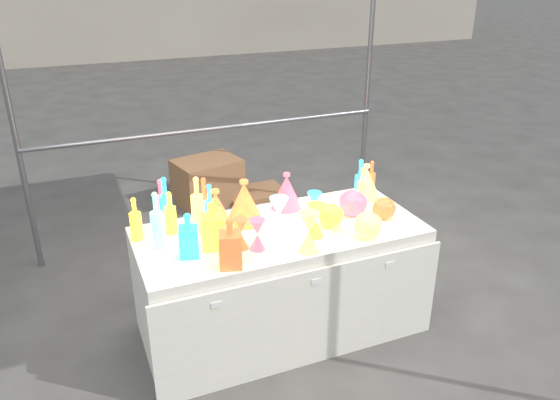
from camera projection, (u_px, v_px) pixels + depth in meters
name	position (u px, v px, depth m)	size (l,w,h in m)	color
ground	(280.00, 326.00, 3.74)	(80.00, 80.00, 0.00)	#615F59
display_table	(281.00, 280.00, 3.58)	(1.84, 0.83, 0.75)	white
cardboard_box_closed	(208.00, 181.00, 5.56)	(0.63, 0.46, 0.46)	#A06E48
cardboard_box_flat	(255.00, 193.00, 5.79)	(0.62, 0.44, 0.05)	#A06E48
bottle_0	(135.00, 219.00, 3.26)	(0.07, 0.07, 0.27)	#F64217
bottle_1	(210.00, 207.00, 3.38)	(0.07, 0.07, 0.30)	#188820
bottle_2	(205.00, 202.00, 3.42)	(0.07, 0.07, 0.33)	orange
bottle_3	(162.00, 202.00, 3.44)	(0.08, 0.08, 0.31)	#1F22B7
bottle_4	(197.00, 202.00, 3.39)	(0.08, 0.08, 0.34)	#158575
bottle_5	(157.00, 220.00, 3.15)	(0.08, 0.08, 0.35)	#D72B6C
bottle_6	(170.00, 213.00, 3.33)	(0.07, 0.07, 0.28)	#F64217
bottle_7	(166.00, 203.00, 3.39)	(0.08, 0.08, 0.34)	#188820
decanter_0	(212.00, 225.00, 3.16)	(0.12, 0.12, 0.29)	#F64217
decanter_1	(230.00, 243.00, 2.97)	(0.12, 0.12, 0.29)	orange
decanter_2	(189.00, 235.00, 3.08)	(0.11, 0.11, 0.27)	#188820
hourglass_0	(241.00, 233.00, 3.17)	(0.10, 0.10, 0.19)	orange
hourglass_1	(257.00, 234.00, 3.16)	(0.10, 0.10, 0.19)	#1F22B7
hourglass_2	(309.00, 232.00, 3.13)	(0.12, 0.12, 0.25)	#158575
hourglass_3	(279.00, 215.00, 3.35)	(0.12, 0.12, 0.23)	#D72B6C
hourglass_4	(316.00, 220.00, 3.31)	(0.11, 0.11, 0.22)	#F64217
hourglass_5	(314.00, 206.00, 3.52)	(0.10, 0.10, 0.19)	#188820
globe_0	(331.00, 216.00, 3.45)	(0.16, 0.16, 0.13)	#F64217
globe_1	(368.00, 227.00, 3.31)	(0.18, 0.18, 0.14)	#158575
globe_2	(384.00, 209.00, 3.56)	(0.16, 0.16, 0.12)	orange
globe_3	(353.00, 204.00, 3.60)	(0.19, 0.19, 0.15)	#1F22B7
lampshade_0	(216.00, 210.00, 3.37)	(0.23, 0.23, 0.28)	yellow
lampshade_1	(244.00, 201.00, 3.47)	(0.25, 0.25, 0.29)	yellow
lampshade_2	(287.00, 191.00, 3.68)	(0.21, 0.21, 0.25)	#1F22B7
lampshade_3	(366.00, 181.00, 3.84)	(0.21, 0.21, 0.25)	#158575
bottle_8	(360.00, 182.00, 3.73)	(0.07, 0.07, 0.32)	#188820
bottle_9	(371.00, 178.00, 3.90)	(0.06, 0.06, 0.25)	orange
bottle_10	(362.00, 189.00, 3.71)	(0.05, 0.05, 0.24)	#1F22B7
bottle_11	(362.00, 187.00, 3.69)	(0.06, 0.06, 0.29)	#158575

